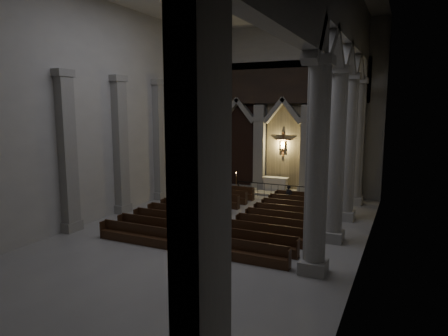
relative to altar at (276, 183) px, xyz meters
name	(u,v)px	position (x,y,z in m)	size (l,w,h in m)	color
room	(212,77)	(0.32, -11.07, 6.98)	(24.00, 24.10, 12.00)	gray
sanctuary_wall	(283,102)	(0.32, 0.46, 5.99)	(14.00, 0.77, 12.00)	gray
right_arcade	(338,70)	(5.82, -9.74, 7.21)	(1.00, 24.00, 12.00)	gray
left_pilasters	(141,144)	(-6.43, -7.57, 3.29)	(0.60, 13.00, 8.03)	gray
sanctuary_step	(278,192)	(0.32, -0.47, -0.55)	(8.50, 2.60, 0.15)	gray
altar	(276,183)	(0.00, 0.00, 0.00)	(1.84, 0.74, 0.94)	beige
altar_rail	(271,188)	(0.32, -2.00, 0.04)	(5.05, 0.09, 0.99)	black
candle_stand_left	(236,188)	(-2.39, -1.87, -0.19)	(0.26, 0.26, 1.57)	olive
candle_stand_right	(306,195)	(2.76, -1.86, -0.27)	(0.22, 0.22, 1.28)	olive
pews	(234,216)	(0.32, -8.53, -0.34)	(9.26, 10.67, 0.86)	black
worshipper	(289,196)	(2.14, -4.04, 0.07)	(0.50, 0.33, 1.38)	black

